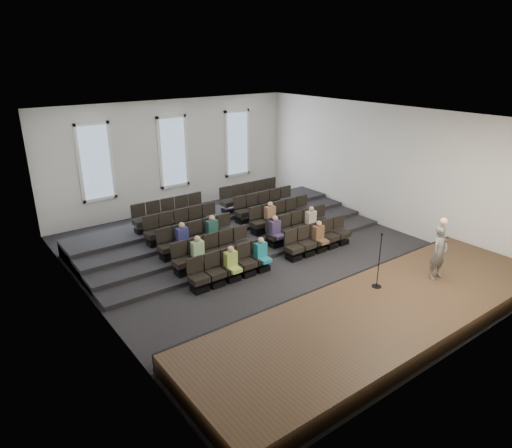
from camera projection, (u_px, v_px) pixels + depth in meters
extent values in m
plane|color=black|center=(267.00, 259.00, 16.27)|extent=(14.00, 14.00, 0.00)
cube|color=white|center=(269.00, 116.00, 14.50)|extent=(12.00, 14.00, 0.02)
cube|color=silver|center=(173.00, 156.00, 20.66)|extent=(12.00, 0.04, 5.00)
cube|color=silver|center=(463.00, 264.00, 10.11)|extent=(12.00, 0.04, 5.00)
cube|color=silver|center=(88.00, 230.00, 12.03)|extent=(0.04, 14.00, 5.00)
cube|color=silver|center=(383.00, 167.00, 18.74)|extent=(0.04, 14.00, 5.00)
cube|color=#3F2E1B|center=(383.00, 314.00, 12.35)|extent=(11.80, 3.60, 0.50)
cube|color=black|center=(336.00, 289.00, 13.68)|extent=(11.80, 0.06, 0.52)
cube|color=black|center=(231.00, 237.00, 17.99)|extent=(11.80, 4.80, 0.15)
cube|color=black|center=(224.00, 231.00, 18.36)|extent=(11.80, 3.75, 0.30)
cube|color=black|center=(217.00, 226.00, 18.72)|extent=(11.80, 2.70, 0.45)
cube|color=black|center=(210.00, 221.00, 19.09)|extent=(11.80, 1.65, 0.60)
cube|color=black|center=(199.00, 288.00, 14.04)|extent=(0.47, 0.43, 0.20)
cube|color=black|center=(199.00, 279.00, 13.93)|extent=(0.55, 0.50, 0.19)
cube|color=black|center=(195.00, 265.00, 13.94)|extent=(0.55, 0.08, 0.50)
cube|color=black|center=(216.00, 283.00, 14.37)|extent=(0.47, 0.43, 0.20)
cube|color=black|center=(216.00, 274.00, 14.26)|extent=(0.55, 0.50, 0.19)
cube|color=black|center=(212.00, 260.00, 14.28)|extent=(0.55, 0.08, 0.50)
cube|color=black|center=(232.00, 277.00, 14.71)|extent=(0.47, 0.43, 0.20)
cube|color=black|center=(232.00, 269.00, 14.60)|extent=(0.55, 0.50, 0.19)
cube|color=black|center=(228.00, 255.00, 14.61)|extent=(0.55, 0.08, 0.50)
cube|color=black|center=(247.00, 272.00, 15.04)|extent=(0.47, 0.43, 0.20)
cube|color=black|center=(247.00, 264.00, 14.93)|extent=(0.55, 0.50, 0.19)
cube|color=black|center=(243.00, 250.00, 14.95)|extent=(0.55, 0.08, 0.50)
cube|color=black|center=(261.00, 268.00, 15.38)|extent=(0.47, 0.43, 0.20)
cube|color=black|center=(261.00, 259.00, 15.27)|extent=(0.55, 0.50, 0.19)
cube|color=black|center=(258.00, 246.00, 15.28)|extent=(0.55, 0.08, 0.50)
cube|color=black|center=(294.00, 257.00, 16.19)|extent=(0.47, 0.43, 0.20)
cube|color=black|center=(294.00, 249.00, 16.08)|extent=(0.55, 0.50, 0.19)
cube|color=black|center=(290.00, 236.00, 16.09)|extent=(0.55, 0.08, 0.50)
cube|color=black|center=(306.00, 253.00, 16.52)|extent=(0.47, 0.43, 0.20)
cube|color=black|center=(307.00, 245.00, 16.41)|extent=(0.55, 0.50, 0.19)
cube|color=black|center=(303.00, 232.00, 16.42)|extent=(0.55, 0.08, 0.50)
cube|color=black|center=(318.00, 249.00, 16.86)|extent=(0.47, 0.43, 0.20)
cube|color=black|center=(319.00, 241.00, 16.75)|extent=(0.55, 0.50, 0.19)
cube|color=black|center=(315.00, 229.00, 16.76)|extent=(0.55, 0.08, 0.50)
cube|color=black|center=(330.00, 245.00, 17.19)|extent=(0.47, 0.43, 0.20)
cube|color=black|center=(330.00, 237.00, 17.08)|extent=(0.55, 0.50, 0.19)
cube|color=black|center=(327.00, 225.00, 17.09)|extent=(0.55, 0.08, 0.50)
cube|color=black|center=(341.00, 241.00, 17.52)|extent=(0.47, 0.43, 0.20)
cube|color=black|center=(341.00, 234.00, 17.42)|extent=(0.55, 0.50, 0.19)
cube|color=black|center=(338.00, 222.00, 17.43)|extent=(0.55, 0.08, 0.50)
cube|color=black|center=(183.00, 271.00, 14.77)|extent=(0.47, 0.43, 0.20)
cube|color=black|center=(182.00, 263.00, 14.67)|extent=(0.55, 0.50, 0.19)
cube|color=black|center=(179.00, 249.00, 14.68)|extent=(0.55, 0.08, 0.50)
cube|color=black|center=(199.00, 267.00, 15.11)|extent=(0.47, 0.43, 0.20)
cube|color=black|center=(199.00, 258.00, 15.00)|extent=(0.55, 0.50, 0.19)
cube|color=black|center=(195.00, 245.00, 15.01)|extent=(0.55, 0.08, 0.50)
cube|color=black|center=(214.00, 262.00, 15.44)|extent=(0.47, 0.43, 0.20)
cube|color=black|center=(214.00, 254.00, 15.33)|extent=(0.55, 0.50, 0.19)
cube|color=black|center=(211.00, 240.00, 15.35)|extent=(0.55, 0.08, 0.50)
cube|color=black|center=(229.00, 257.00, 15.78)|extent=(0.47, 0.43, 0.20)
cube|color=black|center=(229.00, 249.00, 15.67)|extent=(0.55, 0.50, 0.19)
cube|color=black|center=(225.00, 236.00, 15.68)|extent=(0.55, 0.08, 0.50)
cube|color=black|center=(243.00, 253.00, 16.11)|extent=(0.47, 0.43, 0.20)
cube|color=black|center=(243.00, 245.00, 16.00)|extent=(0.55, 0.50, 0.19)
cube|color=black|center=(240.00, 233.00, 16.02)|extent=(0.55, 0.08, 0.50)
cube|color=black|center=(275.00, 244.00, 16.92)|extent=(0.47, 0.43, 0.20)
cube|color=black|center=(275.00, 236.00, 16.81)|extent=(0.55, 0.50, 0.19)
cube|color=black|center=(272.00, 224.00, 16.83)|extent=(0.55, 0.08, 0.50)
cube|color=black|center=(288.00, 240.00, 17.26)|extent=(0.47, 0.43, 0.20)
cube|color=black|center=(288.00, 232.00, 17.15)|extent=(0.55, 0.50, 0.19)
cube|color=black|center=(285.00, 221.00, 17.16)|extent=(0.55, 0.08, 0.50)
cube|color=black|center=(300.00, 236.00, 17.59)|extent=(0.47, 0.43, 0.20)
cube|color=black|center=(300.00, 229.00, 17.48)|extent=(0.55, 0.50, 0.19)
cube|color=black|center=(297.00, 217.00, 17.49)|extent=(0.55, 0.08, 0.50)
cube|color=black|center=(311.00, 233.00, 17.93)|extent=(0.47, 0.43, 0.20)
cube|color=black|center=(311.00, 225.00, 17.82)|extent=(0.55, 0.50, 0.19)
cube|color=black|center=(308.00, 214.00, 17.83)|extent=(0.55, 0.08, 0.50)
cube|color=black|center=(322.00, 230.00, 18.26)|extent=(0.47, 0.43, 0.20)
cube|color=black|center=(322.00, 222.00, 18.15)|extent=(0.55, 0.50, 0.19)
cube|color=black|center=(319.00, 211.00, 18.16)|extent=(0.55, 0.08, 0.50)
cube|color=black|center=(168.00, 256.00, 15.51)|extent=(0.47, 0.42, 0.20)
cube|color=black|center=(167.00, 248.00, 15.40)|extent=(0.55, 0.50, 0.19)
cube|color=black|center=(164.00, 235.00, 15.41)|extent=(0.55, 0.08, 0.50)
cube|color=black|center=(184.00, 252.00, 15.85)|extent=(0.47, 0.42, 0.20)
cube|color=black|center=(183.00, 244.00, 15.74)|extent=(0.55, 0.50, 0.19)
cube|color=black|center=(180.00, 231.00, 15.75)|extent=(0.55, 0.08, 0.50)
cube|color=black|center=(199.00, 248.00, 16.18)|extent=(0.47, 0.42, 0.20)
cube|color=black|center=(198.00, 240.00, 16.07)|extent=(0.55, 0.50, 0.19)
cube|color=black|center=(195.00, 227.00, 16.08)|extent=(0.55, 0.08, 0.50)
cube|color=black|center=(213.00, 244.00, 16.51)|extent=(0.47, 0.42, 0.20)
cube|color=black|center=(213.00, 236.00, 16.40)|extent=(0.55, 0.50, 0.19)
cube|color=black|center=(209.00, 224.00, 16.42)|extent=(0.55, 0.08, 0.50)
cube|color=black|center=(227.00, 240.00, 16.85)|extent=(0.47, 0.42, 0.20)
cube|color=black|center=(227.00, 232.00, 16.74)|extent=(0.55, 0.50, 0.19)
cube|color=black|center=(223.00, 220.00, 16.75)|extent=(0.55, 0.08, 0.50)
cube|color=black|center=(258.00, 231.00, 17.66)|extent=(0.47, 0.42, 0.20)
cube|color=black|center=(258.00, 224.00, 17.55)|extent=(0.55, 0.50, 0.19)
cube|color=black|center=(255.00, 213.00, 17.56)|extent=(0.55, 0.08, 0.50)
cube|color=black|center=(271.00, 228.00, 17.99)|extent=(0.47, 0.42, 0.20)
cube|color=black|center=(271.00, 221.00, 17.88)|extent=(0.55, 0.50, 0.19)
cube|color=black|center=(267.00, 210.00, 17.90)|extent=(0.55, 0.08, 0.50)
cube|color=black|center=(282.00, 225.00, 18.33)|extent=(0.47, 0.42, 0.20)
cube|color=black|center=(282.00, 218.00, 18.22)|extent=(0.55, 0.50, 0.19)
cube|color=black|center=(279.00, 207.00, 18.23)|extent=(0.55, 0.08, 0.50)
cube|color=black|center=(294.00, 222.00, 18.66)|extent=(0.47, 0.42, 0.20)
cube|color=black|center=(294.00, 215.00, 18.55)|extent=(0.55, 0.50, 0.19)
cube|color=black|center=(291.00, 204.00, 18.57)|extent=(0.55, 0.08, 0.50)
cube|color=black|center=(304.00, 219.00, 19.00)|extent=(0.47, 0.42, 0.20)
cube|color=black|center=(305.00, 212.00, 18.89)|extent=(0.55, 0.50, 0.19)
cube|color=black|center=(302.00, 201.00, 18.90)|extent=(0.55, 0.08, 0.50)
cube|color=black|center=(154.00, 243.00, 16.25)|extent=(0.47, 0.42, 0.20)
cube|color=black|center=(154.00, 234.00, 16.14)|extent=(0.55, 0.50, 0.19)
cube|color=black|center=(150.00, 222.00, 16.15)|extent=(0.55, 0.08, 0.50)
cube|color=black|center=(170.00, 239.00, 16.58)|extent=(0.47, 0.42, 0.20)
cube|color=black|center=(169.00, 231.00, 16.47)|extent=(0.55, 0.50, 0.19)
cube|color=black|center=(166.00, 219.00, 16.48)|extent=(0.55, 0.08, 0.50)
cube|color=black|center=(184.00, 235.00, 16.92)|extent=(0.47, 0.42, 0.20)
cube|color=black|center=(184.00, 227.00, 16.81)|extent=(0.55, 0.50, 0.19)
cube|color=black|center=(181.00, 215.00, 16.82)|extent=(0.55, 0.08, 0.50)
cube|color=black|center=(199.00, 231.00, 17.25)|extent=(0.47, 0.42, 0.20)
cube|color=black|center=(198.00, 224.00, 17.14)|extent=(0.55, 0.50, 0.19)
cube|color=black|center=(195.00, 212.00, 17.15)|extent=(0.55, 0.08, 0.50)
cube|color=black|center=(212.00, 228.00, 17.58)|extent=(0.47, 0.42, 0.20)
cube|color=black|center=(212.00, 221.00, 17.48)|extent=(0.55, 0.50, 0.19)
cube|color=black|center=(209.00, 209.00, 17.49)|extent=(0.55, 0.08, 0.50)
cube|color=black|center=(243.00, 220.00, 18.39)|extent=(0.47, 0.42, 0.20)
cube|color=black|center=(243.00, 213.00, 18.28)|extent=(0.55, 0.50, 0.19)
cube|color=black|center=(240.00, 202.00, 18.30)|extent=(0.55, 0.08, 0.50)
cube|color=black|center=(255.00, 217.00, 18.73)|extent=(0.47, 0.42, 0.20)
cube|color=black|center=(255.00, 210.00, 18.62)|extent=(0.55, 0.50, 0.19)
cube|color=black|center=(252.00, 199.00, 18.63)|extent=(0.55, 0.08, 0.50)
cube|color=black|center=(266.00, 214.00, 19.06)|extent=(0.47, 0.42, 0.20)
cube|color=black|center=(266.00, 207.00, 18.95)|extent=(0.55, 0.50, 0.19)
cube|color=black|center=(263.00, 197.00, 18.97)|extent=(0.55, 0.08, 0.50)
cube|color=black|center=(277.00, 212.00, 19.40)|extent=(0.47, 0.42, 0.20)
cube|color=black|center=(278.00, 205.00, 19.29)|extent=(0.55, 0.50, 0.19)
cube|color=black|center=(275.00, 194.00, 19.30)|extent=(0.55, 0.08, 0.50)
cube|color=black|center=(288.00, 209.00, 19.73)|extent=(0.47, 0.42, 0.20)
cube|color=black|center=(288.00, 202.00, 19.62)|extent=(0.55, 0.50, 0.19)
cube|color=black|center=(285.00, 192.00, 19.64)|extent=(0.55, 0.08, 0.50)
cube|color=black|center=(142.00, 230.00, 16.98)|extent=(0.47, 0.42, 0.20)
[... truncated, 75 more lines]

